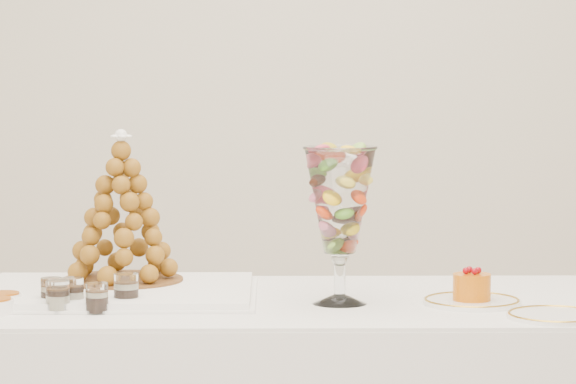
{
  "coord_description": "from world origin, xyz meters",
  "views": [
    {
      "loc": [
        0.15,
        -3.08,
        1.24
      ],
      "look_at": [
        0.02,
        0.22,
        0.95
      ],
      "focal_mm": 85.0,
      "sensor_mm": 36.0,
      "label": 1
    }
  ],
  "objects": [
    {
      "name": "ramekin_back",
      "position": [
        -0.63,
        0.0,
        0.72
      ],
      "size": [
        0.08,
        0.08,
        0.03
      ],
      "primitive_type": "cylinder",
      "color": "white",
      "rests_on": "buffet_table"
    },
    {
      "name": "verrine_b",
      "position": [
        -0.46,
        -0.03,
        0.74
      ],
      "size": [
        0.07,
        0.07,
        0.07
      ],
      "primitive_type": "cylinder",
      "rotation": [
        0.0,
        0.0,
        0.34
      ],
      "color": "white",
      "rests_on": "buffet_table"
    },
    {
      "name": "lace_tray",
      "position": [
        -0.39,
        0.14,
        0.72
      ],
      "size": [
        0.67,
        0.52,
        0.02
      ],
      "primitive_type": "cube",
      "rotation": [
        0.0,
        0.0,
        0.05
      ],
      "color": "white",
      "rests_on": "buffet_table"
    },
    {
      "name": "cake_plate",
      "position": [
        0.45,
        0.06,
        0.71
      ],
      "size": [
        0.23,
        0.23,
        0.01
      ],
      "primitive_type": "cylinder",
      "color": "white",
      "rests_on": "buffet_table"
    },
    {
      "name": "verrine_d",
      "position": [
        -0.49,
        -0.09,
        0.74
      ],
      "size": [
        0.06,
        0.06,
        0.07
      ],
      "primitive_type": "cylinder",
      "rotation": [
        0.0,
        0.0,
        -0.09
      ],
      "color": "white",
      "rests_on": "buffet_table"
    },
    {
      "name": "mousse_cake",
      "position": [
        0.45,
        0.05,
        0.75
      ],
      "size": [
        0.09,
        0.09,
        0.08
      ],
      "color": "#D26409",
      "rests_on": "cake_plate"
    },
    {
      "name": "spare_plate",
      "position": [
        0.62,
        -0.11,
        0.71
      ],
      "size": [
        0.22,
        0.22,
        0.01
      ],
      "primitive_type": "cylinder",
      "color": "white",
      "rests_on": "buffet_table"
    },
    {
      "name": "verrine_a",
      "position": [
        -0.52,
        -0.01,
        0.74
      ],
      "size": [
        0.05,
        0.05,
        0.07
      ],
      "primitive_type": "cylinder",
      "rotation": [
        0.0,
        0.0,
        -0.03
      ],
      "color": "white",
      "rests_on": "buffet_table"
    },
    {
      "name": "verrine_c",
      "position": [
        -0.35,
        -0.01,
        0.75
      ],
      "size": [
        0.07,
        0.07,
        0.08
      ],
      "primitive_type": "cylinder",
      "rotation": [
        0.0,
        0.0,
        -0.17
      ],
      "color": "white",
      "rests_on": "buffet_table"
    },
    {
      "name": "croquembouche",
      "position": [
        -0.39,
        0.24,
        0.91
      ],
      "size": [
        0.3,
        0.3,
        0.37
      ],
      "rotation": [
        0.0,
        0.0,
        0.05
      ],
      "color": "brown",
      "rests_on": "lace_tray"
    },
    {
      "name": "verrine_e",
      "position": [
        -0.4,
        -0.09,
        0.74
      ],
      "size": [
        0.06,
        0.06,
        0.07
      ],
      "primitive_type": "cylinder",
      "rotation": [
        0.0,
        0.0,
        0.12
      ],
      "color": "white",
      "rests_on": "buffet_table"
    },
    {
      "name": "macaron_vase",
      "position": [
        0.14,
        0.06,
        0.94
      ],
      "size": [
        0.17,
        0.17,
        0.36
      ],
      "color": "white",
      "rests_on": "buffet_table"
    }
  ]
}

